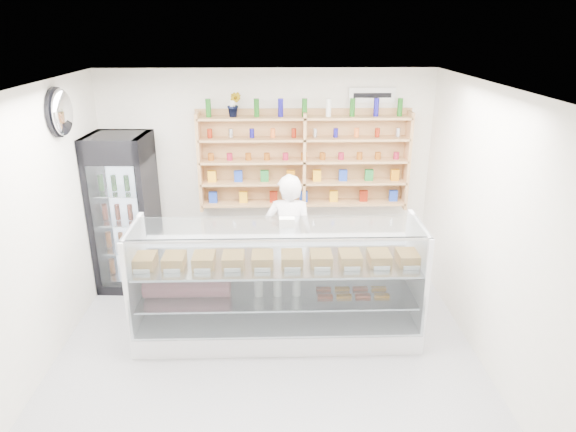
{
  "coord_description": "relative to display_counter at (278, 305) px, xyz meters",
  "views": [
    {
      "loc": [
        0.09,
        -4.39,
        3.35
      ],
      "look_at": [
        0.24,
        0.9,
        1.35
      ],
      "focal_mm": 32.0,
      "sensor_mm": 36.0,
      "label": 1
    }
  ],
  "objects": [
    {
      "name": "room",
      "position": [
        -0.12,
        -0.65,
        1.03
      ],
      "size": [
        5.0,
        5.0,
        5.0
      ],
      "color": "#A8A7AC",
      "rests_on": "ground"
    },
    {
      "name": "display_counter",
      "position": [
        0.0,
        0.0,
        0.0
      ],
      "size": [
        3.11,
        0.93,
        1.35
      ],
      "color": "white",
      "rests_on": "floor"
    },
    {
      "name": "shop_worker",
      "position": [
        0.15,
        0.86,
        0.46
      ],
      "size": [
        0.64,
        0.45,
        1.65
      ],
      "primitive_type": "imported",
      "rotation": [
        0.0,
        0.0,
        3.05
      ],
      "color": "white",
      "rests_on": "floor"
    },
    {
      "name": "drinks_cooler",
      "position": [
        -1.97,
        1.27,
        0.66
      ],
      "size": [
        0.78,
        0.76,
        2.06
      ],
      "rotation": [
        0.0,
        0.0,
        -0.05
      ],
      "color": "black",
      "rests_on": "floor"
    },
    {
      "name": "wall_shelving",
      "position": [
        0.38,
        1.69,
        1.23
      ],
      "size": [
        2.84,
        0.28,
        1.33
      ],
      "color": "tan",
      "rests_on": "back_wall"
    },
    {
      "name": "potted_plant",
      "position": [
        -0.53,
        1.69,
        1.99
      ],
      "size": [
        0.2,
        0.17,
        0.32
      ],
      "primitive_type": "imported",
      "rotation": [
        0.0,
        0.0,
        -0.13
      ],
      "color": "#1E6626",
      "rests_on": "wall_shelving"
    },
    {
      "name": "security_mirror",
      "position": [
        -2.29,
        0.55,
        2.08
      ],
      "size": [
        0.15,
        0.5,
        0.5
      ],
      "primitive_type": "ellipsoid",
      "color": "silver",
      "rests_on": "left_wall"
    },
    {
      "name": "wall_sign",
      "position": [
        1.28,
        1.82,
        2.08
      ],
      "size": [
        0.62,
        0.03,
        0.2
      ],
      "primitive_type": "cube",
      "color": "white",
      "rests_on": "back_wall"
    }
  ]
}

